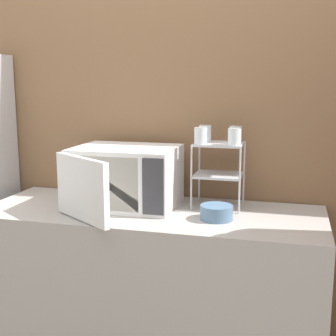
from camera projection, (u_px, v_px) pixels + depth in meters
wall_back at (169, 127)px, 2.72m from camera, size 8.00×0.06×2.60m
counter at (151, 291)px, 2.52m from camera, size 1.78×0.67×0.90m
microwave at (124, 177)px, 2.50m from camera, size 0.56×0.67×0.32m
dish_rack at (219, 161)px, 2.47m from camera, size 0.26×0.22×0.35m
glass_front_left at (201, 136)px, 2.41m from camera, size 0.07×0.07×0.09m
glass_back_right at (236, 134)px, 2.48m from camera, size 0.07×0.07×0.09m
glass_front_right at (234, 137)px, 2.36m from camera, size 0.07×0.07×0.09m
glass_back_left at (205, 133)px, 2.53m from camera, size 0.07×0.07×0.09m
bowl at (216, 213)px, 2.27m from camera, size 0.16×0.16×0.07m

